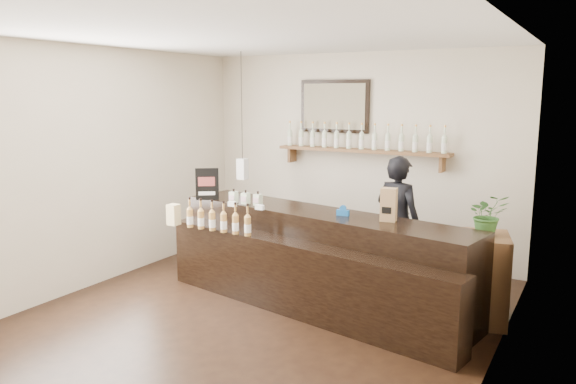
# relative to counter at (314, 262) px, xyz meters

# --- Properties ---
(ground) EXTENTS (5.00, 5.00, 0.00)m
(ground) POSITION_rel_counter_xyz_m (-0.31, -0.57, -0.47)
(ground) COLOR black
(ground) RESTS_ON ground
(room_shell) EXTENTS (5.00, 5.00, 5.00)m
(room_shell) POSITION_rel_counter_xyz_m (-0.31, -0.57, 1.24)
(room_shell) COLOR beige
(room_shell) RESTS_ON ground
(back_wall_decor) EXTENTS (2.66, 0.96, 1.69)m
(back_wall_decor) POSITION_rel_counter_xyz_m (-0.45, 1.81, 1.29)
(back_wall_decor) COLOR brown
(back_wall_decor) RESTS_ON ground
(counter) EXTENTS (3.62, 1.59, 1.16)m
(counter) POSITION_rel_counter_xyz_m (0.00, 0.00, 0.00)
(counter) COLOR black
(counter) RESTS_ON ground
(promo_sign) EXTENTS (0.24, 0.17, 0.38)m
(promo_sign) POSITION_rel_counter_xyz_m (-1.47, 0.07, 0.72)
(promo_sign) COLOR black
(promo_sign) RESTS_ON counter
(paper_bag) EXTENTS (0.17, 0.13, 0.34)m
(paper_bag) POSITION_rel_counter_xyz_m (0.80, 0.06, 0.70)
(paper_bag) COLOR #A17F4D
(paper_bag) RESTS_ON counter
(tape_dispenser) EXTENTS (0.14, 0.07, 0.11)m
(tape_dispenser) POSITION_rel_counter_xyz_m (0.30, 0.08, 0.57)
(tape_dispenser) COLOR #185DAC
(tape_dispenser) RESTS_ON counter
(side_cabinet) EXTENTS (0.58, 0.70, 0.89)m
(side_cabinet) POSITION_rel_counter_xyz_m (1.69, 0.41, -0.02)
(side_cabinet) COLOR brown
(side_cabinet) RESTS_ON ground
(potted_plant) EXTENTS (0.48, 0.46, 0.41)m
(potted_plant) POSITION_rel_counter_xyz_m (1.69, 0.41, 0.63)
(potted_plant) COLOR #326227
(potted_plant) RESTS_ON side_cabinet
(shopkeeper) EXTENTS (0.72, 0.56, 1.76)m
(shopkeeper) POSITION_rel_counter_xyz_m (0.60, 0.98, 0.41)
(shopkeeper) COLOR black
(shopkeeper) RESTS_ON ground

